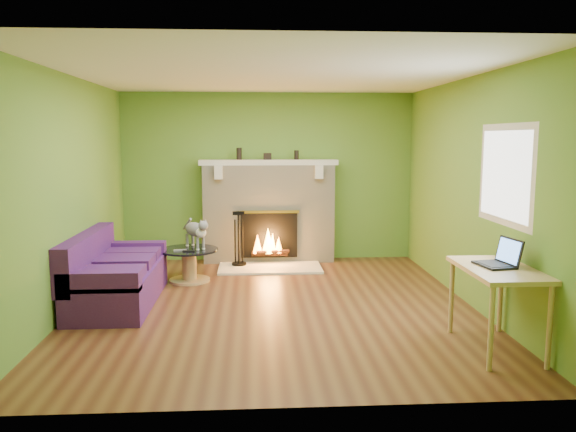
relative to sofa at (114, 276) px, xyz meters
name	(u,v)px	position (x,y,z in m)	size (l,w,h in m)	color
floor	(275,305)	(1.86, -0.20, -0.32)	(5.00, 5.00, 0.00)	#512817
ceiling	(274,74)	(1.86, -0.20, 2.28)	(5.00, 5.00, 0.00)	white
wall_back	(268,177)	(1.86, 2.30, 0.98)	(5.00, 5.00, 0.00)	#5D912F
wall_front	(288,228)	(1.86, -2.70, 0.98)	(5.00, 5.00, 0.00)	#5D912F
wall_left	(70,194)	(-0.39, -0.20, 0.98)	(5.00, 5.00, 0.00)	#5D912F
wall_right	(470,191)	(4.11, -0.20, 0.98)	(5.00, 5.00, 0.00)	#5D912F
window_frame	(505,175)	(4.10, -1.10, 1.23)	(1.20, 1.20, 0.00)	silver
window_pane	(505,175)	(4.09, -1.10, 1.23)	(1.06, 1.06, 0.00)	white
fireplace	(269,212)	(1.86, 2.12, 0.46)	(2.10, 0.46, 1.58)	#BFB99E
hearth	(270,268)	(1.86, 1.60, -0.30)	(1.50, 0.75, 0.03)	beige
mantel	(269,162)	(1.86, 2.10, 1.22)	(2.10, 0.28, 0.08)	beige
sofa	(114,276)	(0.00, 0.00, 0.00)	(0.86, 1.83, 0.82)	#461758
coffee_table	(189,263)	(0.76, 0.95, -0.06)	(0.78, 0.78, 0.44)	tan
desk	(498,277)	(3.81, -1.69, 0.35)	(0.60, 1.03, 0.76)	tan
cat	(195,233)	(0.84, 1.00, 0.33)	(0.24, 0.67, 0.42)	slate
remote_silver	(180,250)	(0.66, 0.83, 0.13)	(0.17, 0.04, 0.02)	gray
remote_black	(189,251)	(0.78, 0.77, 0.13)	(0.16, 0.04, 0.02)	black
laptop	(495,252)	(3.79, -1.64, 0.58)	(0.30, 0.35, 0.26)	black
fire_tools	(239,238)	(1.40, 1.75, 0.12)	(0.22, 0.22, 0.81)	black
mantel_vase_left	(239,154)	(1.41, 2.13, 1.35)	(0.08, 0.08, 0.18)	black
mantel_vase_right	(296,155)	(2.29, 2.13, 1.33)	(0.07, 0.07, 0.14)	black
mantel_box	(267,156)	(1.84, 2.13, 1.31)	(0.12, 0.08, 0.10)	black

